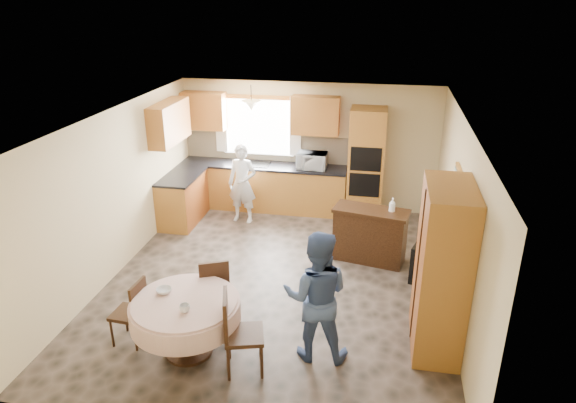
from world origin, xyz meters
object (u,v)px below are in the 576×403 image
(oven_tower, at_px, (366,164))
(dining_table, at_px, (186,312))
(cupboard, at_px, (442,270))
(chair_back, at_px, (214,286))
(chair_left, at_px, (133,309))
(person_dining, at_px, (316,296))
(sideboard, at_px, (370,237))
(person_sink, at_px, (242,184))
(chair_right, at_px, (237,329))

(oven_tower, height_order, dining_table, oven_tower)
(cupboard, height_order, chair_back, cupboard)
(chair_left, height_order, person_dining, person_dining)
(person_dining, bearing_deg, cupboard, -164.19)
(cupboard, distance_m, dining_table, 3.07)
(sideboard, relative_size, person_sink, 0.78)
(oven_tower, relative_size, chair_left, 2.45)
(oven_tower, relative_size, cupboard, 1.01)
(person_sink, relative_size, person_dining, 0.92)
(sideboard, xyz_separation_m, dining_table, (-2.05, -2.75, 0.15))
(cupboard, xyz_separation_m, chair_right, (-2.26, -0.91, -0.49))
(sideboard, xyz_separation_m, person_sink, (-2.42, 1.11, 0.33))
(chair_right, xyz_separation_m, person_dining, (0.84, 0.43, 0.26))
(chair_back, xyz_separation_m, person_sink, (-0.49, 3.16, 0.24))
(chair_right, bearing_deg, oven_tower, -30.22)
(oven_tower, distance_m, dining_table, 4.92)
(cupboard, height_order, person_dining, cupboard)
(chair_right, height_order, person_dining, person_dining)
(chair_left, relative_size, person_sink, 0.58)
(chair_right, bearing_deg, cupboard, -84.00)
(dining_table, bearing_deg, person_sink, 95.52)
(chair_back, bearing_deg, oven_tower, -139.09)
(cupboard, bearing_deg, oven_tower, 105.77)
(chair_left, relative_size, person_dining, 0.53)
(chair_back, distance_m, person_dining, 1.50)
(chair_right, relative_size, person_dining, 0.61)
(oven_tower, bearing_deg, chair_left, -120.09)
(sideboard, bearing_deg, person_dining, -90.37)
(sideboard, xyz_separation_m, person_dining, (-0.53, -2.50, 0.40))
(cupboard, height_order, person_sink, cupboard)
(sideboard, height_order, person_sink, person_sink)
(cupboard, distance_m, chair_back, 2.87)
(cupboard, relative_size, chair_right, 2.09)
(chair_left, relative_size, chair_back, 0.93)
(dining_table, distance_m, chair_back, 0.72)
(person_sink, bearing_deg, sideboard, -19.15)
(dining_table, bearing_deg, sideboard, 53.37)
(chair_back, bearing_deg, sideboard, -157.83)
(oven_tower, xyz_separation_m, sideboard, (0.18, -1.78, -0.64))
(sideboard, xyz_separation_m, chair_right, (-1.37, -2.92, 0.13))
(chair_right, bearing_deg, person_sink, -1.44)
(chair_left, distance_m, chair_right, 1.41)
(dining_table, bearing_deg, chair_left, 174.24)
(oven_tower, relative_size, sideboard, 1.80)
(dining_table, distance_m, person_sink, 3.89)
(chair_right, distance_m, person_dining, 0.98)
(oven_tower, relative_size, person_dining, 1.30)
(oven_tower, distance_m, person_sink, 2.36)
(person_dining, bearing_deg, person_sink, -65.52)
(sideboard, relative_size, chair_back, 1.27)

